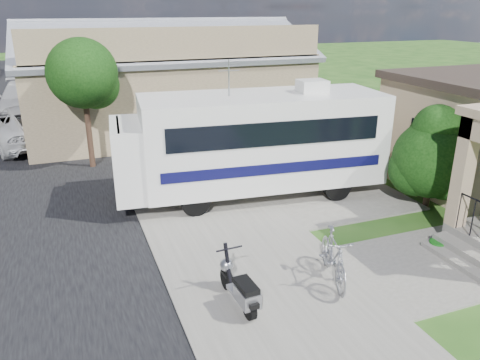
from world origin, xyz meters
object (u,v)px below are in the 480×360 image
object	(u,v)px
scooter	(240,288)
pickup_truck	(28,124)
bicycle	(333,259)
motorhome	(253,140)
garden_hose	(437,246)
van	(24,99)
shrub	(433,155)

from	to	relation	value
scooter	pickup_truck	distance (m)	14.85
bicycle	pickup_truck	xyz separation A→B (m)	(-6.38, 14.08, 0.28)
motorhome	bicycle	xyz separation A→B (m)	(-0.28, -5.18, -1.20)
pickup_truck	garden_hose	xyz separation A→B (m)	(9.53, -13.72, -0.75)
pickup_truck	van	bearing A→B (deg)	-96.92
motorhome	garden_hose	bearing A→B (deg)	-53.52
bicycle	van	world-z (taller)	van
scooter	van	xyz separation A→B (m)	(-4.66, 20.36, 0.40)
motorhome	bicycle	bearing A→B (deg)	-87.44
bicycle	motorhome	bearing A→B (deg)	103.14
van	garden_hose	xyz separation A→B (m)	(9.97, -19.84, -0.78)
shrub	pickup_truck	world-z (taller)	shrub
van	motorhome	bearing A→B (deg)	-64.20
scooter	garden_hose	size ratio (longest dim) A/B	3.99
bicycle	pickup_truck	world-z (taller)	pickup_truck
shrub	garden_hose	world-z (taller)	shrub
pickup_truck	garden_hose	distance (m)	16.72
shrub	bicycle	bearing A→B (deg)	-151.33
bicycle	scooter	bearing A→B (deg)	-159.51
pickup_truck	bicycle	bearing A→B (deg)	103.40
motorhome	bicycle	size ratio (longest dim) A/B	4.42
garden_hose	van	bearing A→B (deg)	116.67
shrub	pickup_truck	bearing A→B (deg)	134.33
scooter	van	size ratio (longest dim) A/B	0.26
motorhome	scooter	size ratio (longest dim) A/B	5.23
motorhome	shrub	xyz separation A→B (m)	(4.52, -2.55, -0.21)
bicycle	van	distance (m)	21.32
scooter	garden_hose	world-z (taller)	scooter
scooter	shrub	bearing A→B (deg)	18.41
bicycle	van	size ratio (longest dim) A/B	0.31
shrub	bicycle	size ratio (longest dim) A/B	1.63
motorhome	van	distance (m)	16.64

